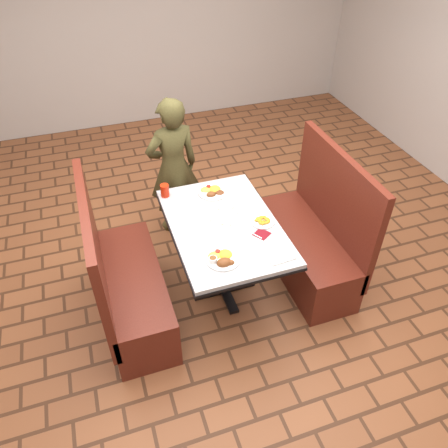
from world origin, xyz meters
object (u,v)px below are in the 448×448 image
at_px(diner_person, 173,168).
at_px(far_dinner_plate, 213,191).
at_px(plantain_plate, 263,221).
at_px(dining_table, 224,234).
at_px(booth_bench_right, 311,242).
at_px(near_dinner_plate, 223,257).
at_px(booth_bench_left, 127,286).
at_px(red_tumbler, 165,190).

bearing_deg(diner_person, far_dinner_plate, 100.48).
height_order(far_dinner_plate, plantain_plate, far_dinner_plate).
bearing_deg(plantain_plate, dining_table, 165.59).
relative_size(booth_bench_right, far_dinner_plate, 4.92).
distance_m(dining_table, booth_bench_right, 0.86).
relative_size(booth_bench_right, near_dinner_plate, 4.93).
height_order(booth_bench_right, near_dinner_plate, booth_bench_right).
relative_size(booth_bench_right, plantain_plate, 6.38).
height_order(booth_bench_left, booth_bench_right, same).
bearing_deg(booth_bench_left, red_tumbler, 48.03).
bearing_deg(near_dinner_plate, far_dinner_plate, 77.20).
relative_size(near_dinner_plate, plantain_plate, 1.29).
height_order(plantain_plate, red_tumbler, red_tumbler).
distance_m(far_dinner_plate, plantain_plate, 0.55).
distance_m(booth_bench_right, far_dinner_plate, 0.97).
bearing_deg(far_dinner_plate, dining_table, -95.84).
xyz_separation_m(diner_person, red_tumbler, (-0.18, -0.50, 0.12)).
bearing_deg(plantain_plate, near_dinner_plate, -144.94).
bearing_deg(far_dinner_plate, diner_person, 108.97).
distance_m(booth_bench_left, far_dinner_plate, 1.04).
bearing_deg(diner_person, near_dinner_plate, 82.38).
bearing_deg(booth_bench_left, diner_person, 57.56).
height_order(booth_bench_left, red_tumbler, booth_bench_left).
bearing_deg(red_tumbler, near_dinner_plate, -76.83).
distance_m(far_dinner_plate, red_tumbler, 0.40).
bearing_deg(near_dinner_plate, plantain_plate, 35.06).
height_order(booth_bench_right, red_tumbler, booth_bench_right).
bearing_deg(red_tumbler, diner_person, 69.77).
height_order(near_dinner_plate, plantain_plate, near_dinner_plate).
height_order(far_dinner_plate, red_tumbler, red_tumbler).
bearing_deg(diner_person, red_tumbler, 61.28).
distance_m(diner_person, plantain_plate, 1.17).
relative_size(booth_bench_left, plantain_plate, 6.38).
relative_size(booth_bench_left, near_dinner_plate, 4.93).
bearing_deg(red_tumbler, far_dinner_plate, -12.36).
xyz_separation_m(booth_bench_right, red_tumbler, (-1.14, 0.51, 0.47)).
xyz_separation_m(near_dinner_plate, far_dinner_plate, (0.18, 0.79, -0.00)).
height_order(dining_table, booth_bench_right, booth_bench_right).
relative_size(near_dinner_plate, red_tumbler, 2.27).
height_order(dining_table, diner_person, diner_person).
xyz_separation_m(dining_table, red_tumbler, (-0.34, 0.51, 0.15)).
xyz_separation_m(booth_bench_right, plantain_plate, (-0.51, -0.07, 0.43)).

